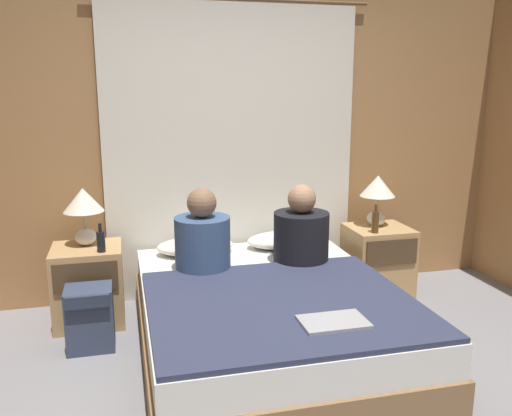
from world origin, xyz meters
name	(u,v)px	position (x,y,z in m)	size (l,w,h in m)	color
ground_plane	(305,416)	(0.00, 0.00, 0.00)	(16.00, 16.00, 0.00)	gray
wall_back	(231,143)	(0.00, 1.91, 1.25)	(4.77, 0.06, 2.50)	#A37547
curtain_panel	(232,153)	(0.00, 1.85, 1.17)	(2.22, 0.02, 2.35)	silver
bed	(268,319)	(0.00, 0.76, 0.22)	(1.61, 2.07, 0.44)	olive
nightstand_left	(89,285)	(-1.15, 1.50, 0.29)	(0.49, 0.46, 0.57)	tan
nightstand_right	(378,261)	(1.15, 1.50, 0.29)	(0.49, 0.46, 0.57)	tan
lamp_left	(84,206)	(-1.15, 1.56, 0.86)	(0.29, 0.29, 0.42)	silver
lamp_right	(378,191)	(1.15, 1.56, 0.86)	(0.29, 0.29, 0.42)	silver
pillow_left	(195,246)	(-0.35, 1.57, 0.50)	(0.59, 0.36, 0.12)	silver
pillow_right	(283,240)	(0.35, 1.57, 0.50)	(0.59, 0.36, 0.12)	silver
blanket_on_bed	(282,303)	(0.00, 0.44, 0.46)	(1.55, 1.38, 0.03)	#2D334C
person_left_in_bed	(202,239)	(-0.35, 1.17, 0.67)	(0.38, 0.38, 0.58)	#38517A
person_right_in_bed	(301,233)	(0.36, 1.17, 0.66)	(0.40, 0.40, 0.58)	black
beer_bottle_on_left_stand	(101,241)	(-1.03, 1.36, 0.65)	(0.06, 0.06, 0.21)	black
beer_bottle_on_right_stand	(375,221)	(1.04, 1.36, 0.66)	(0.06, 0.06, 0.23)	#513819
laptop_on_bed	(333,322)	(0.17, 0.08, 0.48)	(0.35, 0.23, 0.02)	#9EA0A5
backpack_on_floor	(90,314)	(-1.12, 1.08, 0.24)	(0.30, 0.28, 0.42)	#333D56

